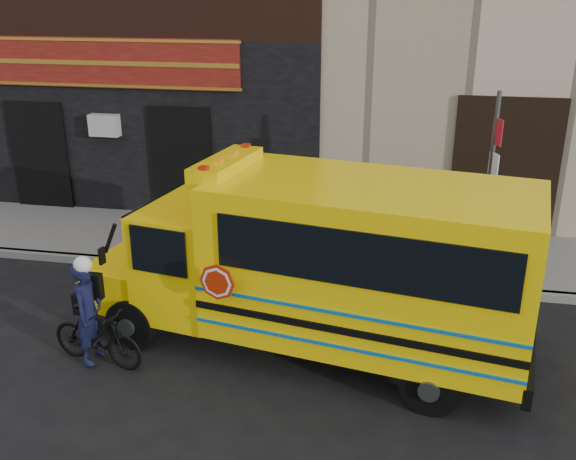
% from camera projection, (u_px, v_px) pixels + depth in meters
% --- Properties ---
extents(ground, '(120.00, 120.00, 0.00)m').
position_uv_depth(ground, '(268.00, 351.00, 9.93)').
color(ground, black).
rests_on(ground, ground).
extents(curb, '(40.00, 0.20, 0.15)m').
position_uv_depth(curb, '(297.00, 276.00, 12.29)').
color(curb, gray).
rests_on(curb, ground).
extents(sidewalk, '(40.00, 3.00, 0.15)m').
position_uv_depth(sidewalk, '(309.00, 247.00, 13.66)').
color(sidewalk, slate).
rests_on(sidewalk, ground).
extents(school_bus, '(7.17, 3.32, 2.92)m').
position_uv_depth(school_bus, '(326.00, 261.00, 9.42)').
color(school_bus, black).
rests_on(school_bus, ground).
extents(sign_pole, '(0.14, 0.30, 3.64)m').
position_uv_depth(sign_pole, '(489.00, 185.00, 11.32)').
color(sign_pole, '#434B46').
rests_on(sign_pole, ground).
extents(bicycle, '(1.61, 0.74, 0.93)m').
position_uv_depth(bicycle, '(97.00, 336.00, 9.44)').
color(bicycle, black).
rests_on(bicycle, ground).
extents(cyclist, '(0.40, 0.59, 1.57)m').
position_uv_depth(cyclist, '(89.00, 316.00, 9.36)').
color(cyclist, black).
rests_on(cyclist, ground).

